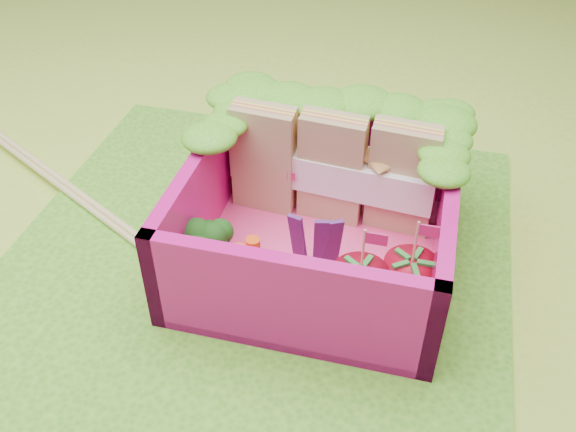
{
  "coord_description": "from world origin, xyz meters",
  "views": [
    {
      "loc": [
        0.78,
        -2.38,
        2.34
      ],
      "look_at": [
        0.16,
        0.05,
        0.28
      ],
      "focal_mm": 40.0,
      "sensor_mm": 36.0,
      "label": 1
    }
  ],
  "objects_px": {
    "bento_box": "(318,217)",
    "sandwich_stack": "(333,169)",
    "strawberry_right": "(409,282)",
    "chopsticks": "(88,203)",
    "broccoli": "(212,247)",
    "strawberry_left": "(359,290)"
  },
  "relations": [
    {
      "from": "bento_box",
      "to": "broccoli",
      "type": "height_order",
      "value": "bento_box"
    },
    {
      "from": "broccoli",
      "to": "strawberry_left",
      "type": "bearing_deg",
      "value": -5.67
    },
    {
      "from": "broccoli",
      "to": "strawberry_right",
      "type": "xyz_separation_m",
      "value": [
        0.95,
        0.04,
        -0.04
      ]
    },
    {
      "from": "broccoli",
      "to": "chopsticks",
      "type": "bearing_deg",
      "value": 157.02
    },
    {
      "from": "sandwich_stack",
      "to": "chopsticks",
      "type": "height_order",
      "value": "sandwich_stack"
    },
    {
      "from": "strawberry_left",
      "to": "broccoli",
      "type": "bearing_deg",
      "value": 174.33
    },
    {
      "from": "broccoli",
      "to": "strawberry_left",
      "type": "distance_m",
      "value": 0.74
    },
    {
      "from": "strawberry_right",
      "to": "chopsticks",
      "type": "relative_size",
      "value": 0.22
    },
    {
      "from": "strawberry_left",
      "to": "chopsticks",
      "type": "bearing_deg",
      "value": 164.4
    },
    {
      "from": "strawberry_left",
      "to": "strawberry_right",
      "type": "height_order",
      "value": "strawberry_left"
    },
    {
      "from": "bento_box",
      "to": "broccoli",
      "type": "bearing_deg",
      "value": -148.35
    },
    {
      "from": "broccoli",
      "to": "chopsticks",
      "type": "xyz_separation_m",
      "value": [
        -0.91,
        0.39,
        -0.2
      ]
    },
    {
      "from": "bento_box",
      "to": "sandwich_stack",
      "type": "distance_m",
      "value": 0.33
    },
    {
      "from": "sandwich_stack",
      "to": "chopsticks",
      "type": "bearing_deg",
      "value": -170.94
    },
    {
      "from": "chopsticks",
      "to": "broccoli",
      "type": "bearing_deg",
      "value": -22.98
    },
    {
      "from": "bento_box",
      "to": "sandwich_stack",
      "type": "xyz_separation_m",
      "value": [
        0.01,
        0.32,
        0.07
      ]
    },
    {
      "from": "bento_box",
      "to": "strawberry_right",
      "type": "height_order",
      "value": "bento_box"
    },
    {
      "from": "bento_box",
      "to": "sandwich_stack",
      "type": "relative_size",
      "value": 1.17
    },
    {
      "from": "bento_box",
      "to": "strawberry_right",
      "type": "distance_m",
      "value": 0.56
    },
    {
      "from": "bento_box",
      "to": "sandwich_stack",
      "type": "height_order",
      "value": "sandwich_stack"
    },
    {
      "from": "sandwich_stack",
      "to": "strawberry_right",
      "type": "distance_m",
      "value": 0.77
    },
    {
      "from": "strawberry_right",
      "to": "broccoli",
      "type": "bearing_deg",
      "value": -177.78
    }
  ]
}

